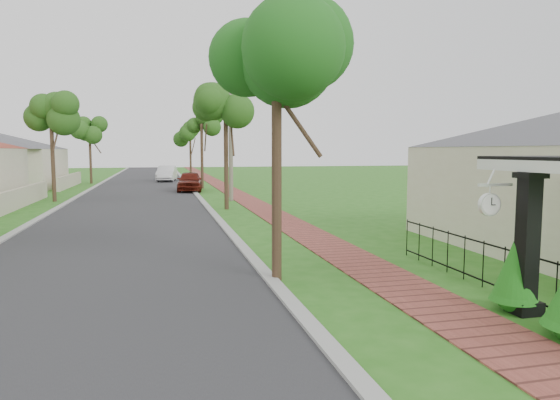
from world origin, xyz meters
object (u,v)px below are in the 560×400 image
object	(u,v)px
parked_car_red	(190,181)
station_clock	(490,203)
near_tree	(277,59)
porch_post	(527,251)
utility_pole	(231,131)
parked_car_white	(167,174)

from	to	relation	value
parked_car_red	station_clock	bearing A→B (deg)	-76.90
station_clock	near_tree	bearing A→B (deg)	138.65
porch_post	utility_pole	world-z (taller)	utility_pole
porch_post	parked_car_red	bearing A→B (deg)	98.31
utility_pole	parked_car_white	bearing A→B (deg)	99.57
porch_post	utility_pole	size ratio (longest dim) A/B	0.32
parked_car_red	station_clock	xyz separation A→B (m)	(3.66, -28.00, 1.24)
parked_car_white	station_clock	xyz separation A→B (m)	(5.06, -40.17, 1.22)
parked_car_red	utility_pole	world-z (taller)	utility_pole
porch_post	parked_car_red	xyz separation A→B (m)	(-4.15, 28.40, -0.42)
porch_post	near_tree	world-z (taller)	near_tree
parked_car_red	porch_post	bearing A→B (deg)	-76.03
parked_car_white	station_clock	bearing A→B (deg)	-75.59
porch_post	near_tree	xyz separation A→B (m)	(-3.75, 3.27, 3.71)
porch_post	parked_car_white	distance (m)	40.95
parked_car_white	near_tree	size ratio (longest dim) A/B	0.73
utility_pole	porch_post	bearing A→B (deg)	-83.88
parked_car_red	near_tree	xyz separation A→B (m)	(0.40, -25.14, 4.12)
near_tree	utility_pole	size ratio (longest dim) A/B	0.77
near_tree	parked_car_red	bearing A→B (deg)	90.91
utility_pole	station_clock	size ratio (longest dim) A/B	11.34
porch_post	station_clock	world-z (taller)	porch_post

